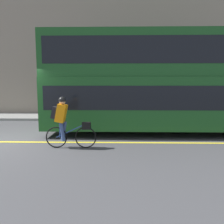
% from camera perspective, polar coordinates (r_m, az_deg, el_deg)
% --- Properties ---
extents(ground_plane, '(80.00, 80.00, 0.00)m').
position_cam_1_polar(ground_plane, '(8.45, -26.10, -6.93)').
color(ground_plane, '#424244').
extents(road_center_line, '(50.00, 0.14, 0.01)m').
position_cam_1_polar(road_center_line, '(8.40, -26.31, -7.01)').
color(road_center_line, yellow).
rests_on(road_center_line, ground_plane).
extents(sidewalk_curb, '(60.00, 2.40, 0.13)m').
position_cam_1_polar(sidewalk_curb, '(13.51, -15.33, -1.16)').
color(sidewalk_curb, gray).
rests_on(sidewalk_curb, ground_plane).
extents(building_facade, '(60.00, 0.30, 8.25)m').
position_cam_1_polar(building_facade, '(14.84, -14.32, 15.33)').
color(building_facade, gray).
rests_on(building_facade, ground_plane).
extents(bus, '(9.88, 2.45, 3.90)m').
position_cam_1_polar(bus, '(9.08, 15.09, 8.16)').
color(bus, black).
rests_on(bus, ground_plane).
extents(cyclist_on_bike, '(1.57, 0.32, 1.59)m').
position_cam_1_polar(cyclist_on_bike, '(6.83, -12.15, -2.18)').
color(cyclist_on_bike, black).
rests_on(cyclist_on_bike, ground_plane).
extents(trash_bin, '(0.52, 0.52, 0.93)m').
position_cam_1_polar(trash_bin, '(13.40, -16.53, 1.01)').
color(trash_bin, '#262628').
rests_on(trash_bin, sidewalk_curb).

